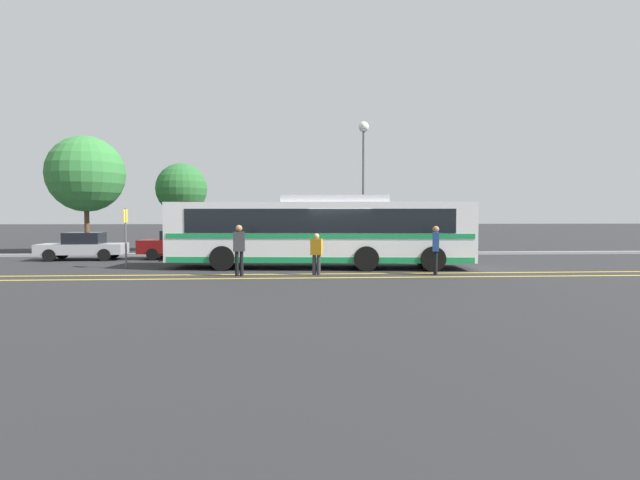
% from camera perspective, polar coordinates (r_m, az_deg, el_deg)
% --- Properties ---
extents(ground_plane, '(220.00, 220.00, 0.00)m').
position_cam_1_polar(ground_plane, '(20.86, 2.01, -3.28)').
color(ground_plane, '#262628').
extents(lane_strip_0, '(32.55, 0.20, 0.01)m').
position_cam_1_polar(lane_strip_0, '(18.96, 0.42, -3.89)').
color(lane_strip_0, gold).
rests_on(lane_strip_0, ground_plane).
extents(lane_strip_1, '(32.55, 0.20, 0.01)m').
position_cam_1_polar(lane_strip_1, '(17.77, 0.69, -4.34)').
color(lane_strip_1, gold).
rests_on(lane_strip_1, ground_plane).
extents(curb_strip, '(40.55, 0.36, 0.15)m').
position_cam_1_polar(curb_strip, '(27.78, -0.86, -1.61)').
color(curb_strip, '#99999E').
rests_on(curb_strip, ground_plane).
extents(transit_bus, '(13.02, 3.71, 3.05)m').
position_cam_1_polar(transit_bus, '(21.04, 0.04, 1.09)').
color(transit_bus, white).
rests_on(transit_bus, ground_plane).
extents(parked_car_0, '(4.17, 1.96, 1.37)m').
position_cam_1_polar(parked_car_0, '(27.55, -25.45, -0.64)').
color(parked_car_0, '#9E9EA3').
rests_on(parked_car_0, ground_plane).
extents(parked_car_1, '(4.47, 2.01, 1.46)m').
position_cam_1_polar(parked_car_1, '(26.30, -15.28, -0.50)').
color(parked_car_1, maroon).
rests_on(parked_car_1, ground_plane).
extents(parked_car_2, '(4.74, 2.00, 1.42)m').
position_cam_1_polar(parked_car_2, '(25.72, -2.16, -0.54)').
color(parked_car_2, silver).
rests_on(parked_car_2, ground_plane).
extents(pedestrian_0, '(0.31, 0.46, 1.83)m').
position_cam_1_polar(pedestrian_0, '(19.11, 13.08, -0.76)').
color(pedestrian_0, black).
rests_on(pedestrian_0, ground_plane).
extents(pedestrian_1, '(0.43, 0.25, 1.87)m').
position_cam_1_polar(pedestrian_1, '(18.43, -9.24, -0.75)').
color(pedestrian_1, black).
rests_on(pedestrian_1, ground_plane).
extents(pedestrian_2, '(0.47, 0.34, 1.55)m').
position_cam_1_polar(pedestrian_2, '(18.52, -0.41, -1.34)').
color(pedestrian_2, '#2D2D33').
rests_on(pedestrian_2, ground_plane).
extents(bus_stop_sign, '(0.07, 0.40, 2.53)m').
position_cam_1_polar(bus_stop_sign, '(22.29, -21.33, 1.03)').
color(bus_stop_sign, '#59595E').
rests_on(bus_stop_sign, ground_plane).
extents(street_lamp, '(0.59, 0.59, 7.52)m').
position_cam_1_polar(street_lamp, '(28.73, 5.00, 9.81)').
color(street_lamp, '#59595E').
rests_on(street_lamp, ground_plane).
extents(tree_0, '(4.45, 4.45, 6.89)m').
position_cam_1_polar(tree_0, '(32.63, -25.19, 6.83)').
color(tree_0, '#513823').
rests_on(tree_0, ground_plane).
extents(tree_1, '(3.15, 3.15, 5.47)m').
position_cam_1_polar(tree_1, '(32.41, -15.54, 5.64)').
color(tree_1, '#513823').
rests_on(tree_1, ground_plane).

